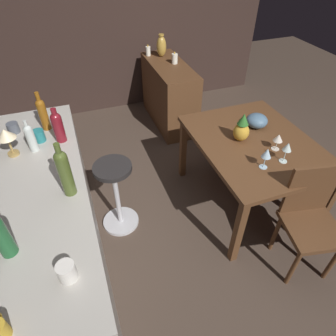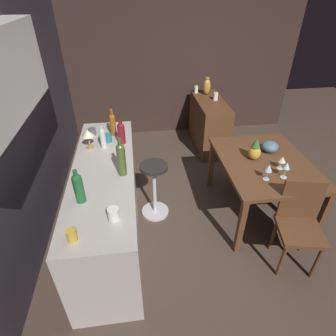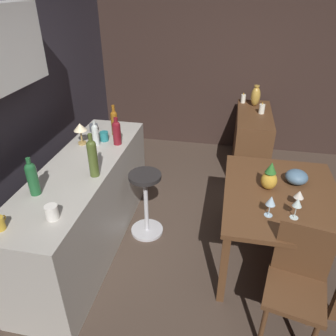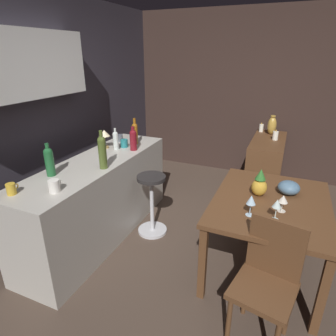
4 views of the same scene
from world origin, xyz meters
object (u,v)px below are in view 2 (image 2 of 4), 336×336
Objects in this scene: cup_white at (114,214)px; cup_teal at (108,138)px; chair_near_window at (299,222)px; pillar_candle_short at (216,96)px; dining_table at (264,167)px; pillar_candle_tall at (196,89)px; fruit_bowl at (270,147)px; wine_bottle_ruby at (121,132)px; counter_lamp at (88,135)px; sideboard_cabinet at (209,124)px; cup_slate at (92,132)px; pineapple_centerpiece at (255,150)px; wine_glass_center at (287,166)px; wine_bottle_clear at (103,137)px; vase_brass at (207,86)px; wine_glass_right at (269,168)px; cup_mustard at (72,235)px; wine_bottle_olive at (121,158)px; wine_bottle_green at (78,187)px; wine_glass_left at (282,160)px; wine_bottle_amber at (113,123)px; bar_stool at (154,189)px.

cup_white reaches higher than cup_teal.
pillar_candle_short reaches higher than chair_near_window.
pillar_candle_tall is (2.10, 0.34, 0.22)m from dining_table.
fruit_bowl is 1.73m from wine_bottle_ruby.
wine_bottle_ruby is at bearing -79.07° from counter_lamp.
cup_slate is at bearing 122.53° from sideboard_cabinet.
wine_glass_center is at bearing -155.87° from pineapple_centerpiece.
wine_bottle_clear is at bearing 71.89° from wine_glass_center.
cup_white is 0.88× the size of pillar_candle_tall.
counter_lamp is at bearing 134.78° from vase_brass.
dining_table is at bearing -23.50° from wine_glass_right.
cup_mustard reaches higher than pillar_candle_tall.
cup_mustard is (-2.73, 1.74, 0.54)m from sideboard_cabinet.
wine_bottle_clear is 0.67× the size of wine_bottle_olive.
fruit_bowl is 0.63× the size of wine_bottle_green.
counter_lamp is 2.33m from pillar_candle_short.
wine_bottle_olive is 0.85m from cup_mustard.
pineapple_centerpiece is at bearing -69.44° from wine_bottle_green.
cup_slate is (-1.11, 1.75, 0.53)m from sideboard_cabinet.
wine_bottle_clear is at bearing 7.08° from cup_white.
fruit_bowl is at bearing -6.05° from wine_glass_left.
wine_bottle_green is (-0.45, 2.00, 0.20)m from wine_glass_left.
counter_lamp is (1.30, 0.01, 0.12)m from cup_mustard.
wine_bottle_olive is (-0.11, 1.66, 0.23)m from wine_glass_left.
pineapple_centerpiece is 1.77× the size of pillar_candle_short.
sideboard_cabinet is 0.62m from vase_brass.
vase_brass is at bearing 1.88° from pineapple_centerpiece.
chair_near_window is 6.41× the size of pillar_candle_tall.
vase_brass reaches higher than sideboard_cabinet.
vase_brass is (0.28, 0.08, 0.07)m from pillar_candle_short.
wine_bottle_green is (-0.61, 1.91, 0.39)m from dining_table.
cup_mustard reaches higher than wine_glass_center.
chair_near_window is 5.09× the size of wine_glass_center.
cup_mustard is 0.75× the size of pillar_candle_tall.
cup_white reaches higher than cup_slate.
chair_near_window is at bearing -118.74° from wine_bottle_clear.
wine_bottle_amber reaches higher than wine_bottle_ruby.
wine_bottle_ruby is 1.90× the size of pillar_candle_short.
wine_glass_center is 1.44× the size of cup_white.
counter_lamp is at bearing 63.21° from chair_near_window.
pillar_candle_tall reaches higher than sideboard_cabinet.
dining_table is at bearing 30.47° from wine_glass_left.
bar_stool is at bearing 144.28° from pillar_candle_short.
bar_stool is at bearing 93.00° from fruit_bowl.
cup_mustard is at bearing 172.59° from cup_teal.
pineapple_centerpiece reaches higher than wine_glass_left.
counter_lamp reaches higher than sideboard_cabinet.
cup_white is (-1.14, -0.14, -0.07)m from wine_bottle_clear.
wine_glass_right is 1.75m from wine_bottle_clear.
wine_glass_center reaches higher than wine_glass_right.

